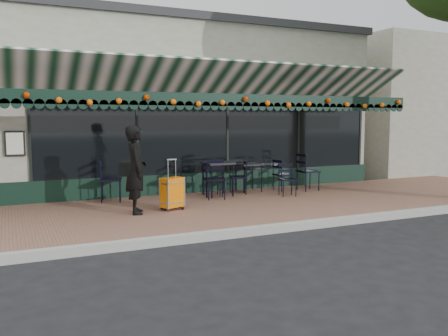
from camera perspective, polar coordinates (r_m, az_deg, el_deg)
name	(u,v)px	position (r m, az deg, el deg)	size (l,w,h in m)	color
ground	(250,234)	(8.48, 3.17, -7.96)	(80.00, 80.00, 0.00)	black
sidewalk	(207,210)	(10.24, -2.07, -5.09)	(18.00, 4.00, 0.15)	brown
curb	(252,231)	(8.40, 3.43, -7.58)	(18.00, 0.16, 0.15)	#9E9E99
restaurant_building	(137,111)	(15.60, -10.40, 6.75)	(12.00, 9.60, 4.50)	gray
neighbor_building_right	(428,110)	(22.75, 23.34, 6.42)	(12.00, 8.00, 4.80)	#AFAD9A
woman	(136,170)	(9.55, -10.53, -0.20)	(0.64, 0.42, 1.76)	black
suitcase	(172,193)	(9.89, -6.26, -3.01)	(0.52, 0.42, 1.05)	orange
cafe_table_a	(249,166)	(12.28, 3.00, 0.21)	(0.59, 0.59, 0.73)	black
cafe_table_b	(218,165)	(11.55, -0.75, 0.31)	(0.67, 0.67, 0.83)	black
chair_a_left	(238,177)	(11.88, 1.71, -1.14)	(0.42, 0.42, 0.84)	black
chair_a_right	(283,175)	(12.48, 7.08, -0.83)	(0.42, 0.42, 0.84)	black
chair_a_front	(288,180)	(11.68, 7.65, -1.42)	(0.40, 0.40, 0.79)	black
chair_a_extra	(308,172)	(12.64, 10.09, -0.44)	(0.50, 0.50, 0.99)	black
chair_b_left	(174,179)	(11.55, -6.09, -1.32)	(0.43, 0.43, 0.85)	black
chair_b_right	(212,179)	(11.53, -1.46, -1.39)	(0.41, 0.41, 0.82)	black
chair_b_front	(216,180)	(11.15, -1.00, -1.40)	(0.46, 0.46, 0.91)	black
chair_solo	(111,180)	(11.11, -13.46, -1.41)	(0.49, 0.49, 0.99)	black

